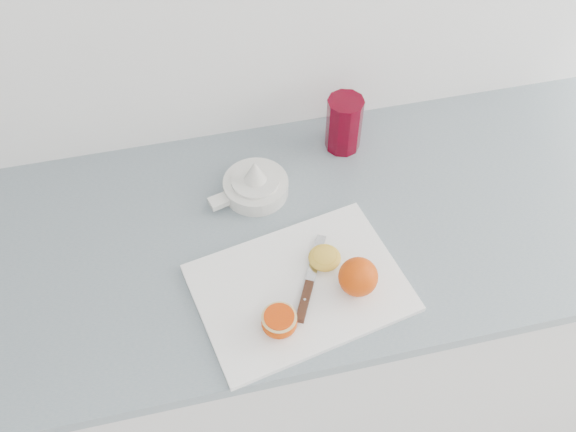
{
  "coord_description": "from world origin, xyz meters",
  "views": [
    {
      "loc": [
        -0.09,
        0.92,
        1.94
      ],
      "look_at": [
        0.08,
        1.67,
        0.96
      ],
      "focal_mm": 40.0,
      "sensor_mm": 36.0,
      "label": 1
    }
  ],
  "objects": [
    {
      "name": "counter",
      "position": [
        0.14,
        1.7,
        0.45
      ],
      "size": [
        2.54,
        0.64,
        0.89
      ],
      "color": "silver",
      "rests_on": "ground"
    },
    {
      "name": "cutting_board",
      "position": [
        0.08,
        1.55,
        0.9
      ],
      "size": [
        0.43,
        0.35,
        0.01
      ],
      "primitive_type": "cube",
      "rotation": [
        0.0,
        0.0,
        0.19
      ],
      "color": "white",
      "rests_on": "counter"
    },
    {
      "name": "whole_orange",
      "position": [
        0.18,
        1.52,
        0.94
      ],
      "size": [
        0.07,
        0.07,
        0.07
      ],
      "color": "#DE5600",
      "rests_on": "cutting_board"
    },
    {
      "name": "half_orange",
      "position": [
        0.02,
        1.47,
        0.92
      ],
      "size": [
        0.07,
        0.07,
        0.04
      ],
      "color": "#DE5600",
      "rests_on": "cutting_board"
    },
    {
      "name": "squeezed_shell",
      "position": [
        0.13,
        1.59,
        0.92
      ],
      "size": [
        0.06,
        0.06,
        0.03
      ],
      "color": "gold",
      "rests_on": "cutting_board"
    },
    {
      "name": "paring_knife",
      "position": [
        0.08,
        1.53,
        0.91
      ],
      "size": [
        0.1,
        0.19,
        0.01
      ],
      "color": "#46281C",
      "rests_on": "cutting_board"
    },
    {
      "name": "citrus_juicer",
      "position": [
        0.04,
        1.81,
        0.92
      ],
      "size": [
        0.18,
        0.14,
        0.09
      ],
      "color": "white",
      "rests_on": "counter"
    },
    {
      "name": "red_tumbler",
      "position": [
        0.26,
        1.9,
        0.95
      ],
      "size": [
        0.08,
        0.08,
        0.13
      ],
      "color": "#5A0010",
      "rests_on": "counter"
    }
  ]
}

